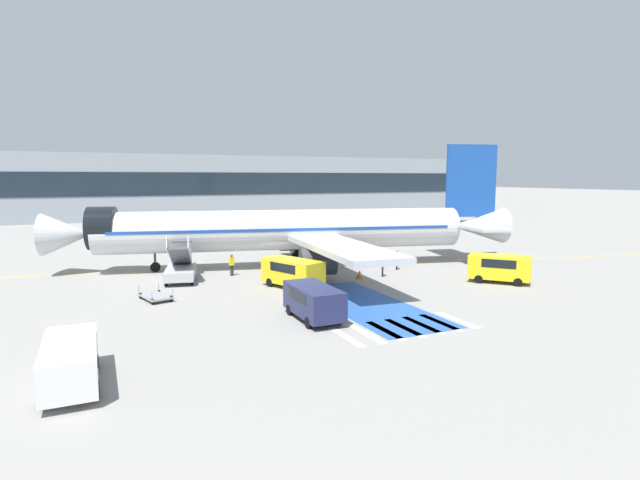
{
  "coord_description": "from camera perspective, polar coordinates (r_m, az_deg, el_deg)",
  "views": [
    {
      "loc": [
        -14.31,
        -41.23,
        8.11
      ],
      "look_at": [
        3.82,
        -1.56,
        2.63
      ],
      "focal_mm": 28.0,
      "sensor_mm": 36.0,
      "label": 1
    }
  ],
  "objects": [
    {
      "name": "ground_plane",
      "position": [
        44.39,
        -5.34,
        -3.39
      ],
      "size": [
        600.0,
        600.0,
        0.0
      ],
      "primitive_type": "plane",
      "color": "gray"
    },
    {
      "name": "apron_leadline_yellow",
      "position": [
        45.45,
        -3.97,
        -3.12
      ],
      "size": [
        74.35,
        17.49,
        0.01
      ],
      "primitive_type": "cube",
      "rotation": [
        0.0,
        0.0,
        1.34
      ],
      "color": "gold",
      "rests_on": "ground_plane"
    },
    {
      "name": "apron_stand_patch_blue",
      "position": [
        32.41,
        5.31,
        -7.35
      ],
      "size": [
        5.05,
        13.31,
        0.01
      ],
      "primitive_type": "cube",
      "color": "#2856A8",
      "rests_on": "ground_plane"
    },
    {
      "name": "apron_walkway_bar_0",
      "position": [
        26.09,
        2.94,
        -10.95
      ],
      "size": [
        0.44,
        3.6,
        0.01
      ],
      "primitive_type": "cube",
      "color": "silver",
      "rests_on": "ground_plane"
    },
    {
      "name": "apron_walkway_bar_1",
      "position": [
        26.64,
        5.27,
        -10.59
      ],
      "size": [
        0.44,
        3.6,
        0.01
      ],
      "primitive_type": "cube",
      "color": "silver",
      "rests_on": "ground_plane"
    },
    {
      "name": "apron_walkway_bar_2",
      "position": [
        27.23,
        7.5,
        -10.22
      ],
      "size": [
        0.44,
        3.6,
        0.01
      ],
      "primitive_type": "cube",
      "color": "silver",
      "rests_on": "ground_plane"
    },
    {
      "name": "apron_walkway_bar_3",
      "position": [
        27.86,
        9.62,
        -9.86
      ],
      "size": [
        0.44,
        3.6,
        0.01
      ],
      "primitive_type": "cube",
      "color": "silver",
      "rests_on": "ground_plane"
    },
    {
      "name": "apron_walkway_bar_4",
      "position": [
        28.53,
        11.65,
        -9.5
      ],
      "size": [
        0.44,
        3.6,
        0.01
      ],
      "primitive_type": "cube",
      "color": "silver",
      "rests_on": "ground_plane"
    },
    {
      "name": "apron_walkway_bar_5",
      "position": [
        29.23,
        13.57,
        -9.14
      ],
      "size": [
        0.44,
        3.6,
        0.01
      ],
      "primitive_type": "cube",
      "color": "silver",
      "rests_on": "ground_plane"
    },
    {
      "name": "apron_walkway_bar_6",
      "position": [
        29.96,
        15.4,
        -8.8
      ],
      "size": [
        0.44,
        3.6,
        0.01
      ],
      "primitive_type": "cube",
      "color": "silver",
      "rests_on": "ground_plane"
    },
    {
      "name": "airliner",
      "position": [
        45.06,
        -3.13,
        1.18
      ],
      "size": [
        41.39,
        31.34,
        11.23
      ],
      "rotation": [
        0.0,
        0.0,
        1.34
      ],
      "color": "silver",
      "rests_on": "ground_plane"
    },
    {
      "name": "boarding_stairs_forward",
      "position": [
        40.74,
        -15.66,
        -3.21
      ],
      "size": [
        3.23,
        5.53,
        3.8
      ],
      "rotation": [
        0.0,
        0.0,
        -0.23
      ],
      "color": "#ADB2BA",
      "rests_on": "ground_plane"
    },
    {
      "name": "fuel_tanker",
      "position": [
        68.57,
        -4.43,
        1.73
      ],
      "size": [
        8.94,
        3.03,
        3.27
      ],
      "rotation": [
        0.0,
        0.0,
        1.52
      ],
      "color": "#38383D",
      "rests_on": "ground_plane"
    },
    {
      "name": "service_van_0",
      "position": [
        22.11,
        -26.66,
        -12.13
      ],
      "size": [
        2.0,
        5.11,
        1.78
      ],
      "rotation": [
        0.0,
        0.0,
        3.14
      ],
      "color": "silver",
      "rests_on": "ground_plane"
    },
    {
      "name": "service_van_1",
      "position": [
        41.07,
        19.83,
        -2.84
      ],
      "size": [
        4.54,
        4.76,
        2.13
      ],
      "rotation": [
        0.0,
        0.0,
        0.73
      ],
      "color": "yellow",
      "rests_on": "ground_plane"
    },
    {
      "name": "service_van_2",
      "position": [
        28.72,
        -0.74,
        -6.81
      ],
      "size": [
        2.09,
        4.68,
        1.94
      ],
      "rotation": [
        0.0,
        0.0,
        3.13
      ],
      "color": "#1E234C",
      "rests_on": "ground_plane"
    },
    {
      "name": "service_van_3",
      "position": [
        36.85,
        -3.15,
        -3.54
      ],
      "size": [
        3.64,
        5.29,
        2.12
      ],
      "rotation": [
        0.0,
        0.0,
        0.37
      ],
      "color": "yellow",
      "rests_on": "ground_plane"
    },
    {
      "name": "baggage_cart",
      "position": [
        35.12,
        -18.27,
        -6.12
      ],
      "size": [
        2.12,
        2.9,
        0.87
      ],
      "rotation": [
        0.0,
        0.0,
        0.26
      ],
      "color": "gray",
      "rests_on": "ground_plane"
    },
    {
      "name": "ground_crew_0",
      "position": [
        41.93,
        -10.06,
        -2.65
      ],
      "size": [
        0.48,
        0.33,
        1.8
      ],
      "rotation": [
        0.0,
        0.0,
        3.41
      ],
      "color": "#2D2D33",
      "rests_on": "ground_plane"
    },
    {
      "name": "ground_crew_1",
      "position": [
        44.48,
        8.77,
        -2.03
      ],
      "size": [
        0.43,
        0.49,
        1.83
      ],
      "rotation": [
        0.0,
        0.0,
        4.12
      ],
      "color": "#191E38",
      "rests_on": "ground_plane"
    },
    {
      "name": "ground_crew_2",
      "position": [
        41.26,
        7.17,
        -2.81
      ],
      "size": [
        0.44,
        0.48,
        1.74
      ],
      "rotation": [
        0.0,
        0.0,
        0.95
      ],
      "color": "#191E38",
      "rests_on": "ground_plane"
    },
    {
      "name": "traffic_cone_0",
      "position": [
        48.95,
        17.06,
        -2.29
      ],
      "size": [
        0.6,
        0.6,
        0.66
      ],
      "color": "orange",
      "rests_on": "ground_plane"
    },
    {
      "name": "traffic_cone_1",
      "position": [
        40.44,
        4.55,
        -3.93
      ],
      "size": [
        0.62,
        0.62,
        0.69
      ],
      "color": "orange",
      "rests_on": "ground_plane"
    },
    {
      "name": "traffic_cone_2",
      "position": [
        43.5,
        1.05,
        -3.16
      ],
      "size": [
        0.56,
        0.56,
        0.62
      ],
      "color": "orange",
      "rests_on": "ground_plane"
    },
    {
      "name": "terminal_building",
      "position": [
        107.97,
        -9.97,
        6.08
      ],
      "size": [
        133.96,
        12.1,
        12.52
      ],
      "color": "#89939E",
      "rests_on": "ground_plane"
    }
  ]
}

